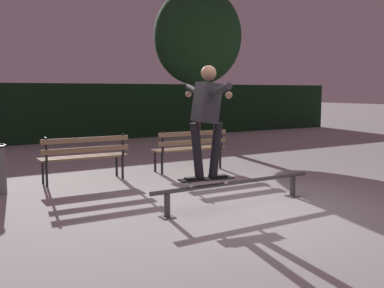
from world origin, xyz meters
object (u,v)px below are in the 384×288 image
(skateboard, at_px, (206,179))
(park_bench_leftmost, at_px, (84,153))
(skateboarder, at_px, (207,112))
(tree_far_right, at_px, (197,37))
(grind_rail, at_px, (236,186))
(park_bench_left_center, at_px, (190,145))

(skateboard, distance_m, park_bench_leftmost, 2.94)
(skateboard, xyz_separation_m, skateboarder, (0.00, -0.00, 0.94))
(park_bench_leftmost, bearing_deg, skateboard, -73.83)
(tree_far_right, bearing_deg, grind_rail, -117.97)
(skateboard, xyz_separation_m, park_bench_left_center, (1.46, 2.82, 0.08))
(grind_rail, height_order, park_bench_leftmost, park_bench_leftmost)
(grind_rail, xyz_separation_m, park_bench_leftmost, (-1.33, 2.82, 0.24))
(skateboarder, height_order, tree_far_right, tree_far_right)
(skateboarder, bearing_deg, grind_rail, 0.05)
(skateboarder, xyz_separation_m, tree_far_right, (4.08, 6.73, 1.93))
(skateboarder, relative_size, tree_far_right, 0.32)
(park_bench_left_center, bearing_deg, grind_rail, -108.41)
(skateboard, relative_size, skateboarder, 0.51)
(skateboarder, relative_size, park_bench_left_center, 0.97)
(grind_rail, xyz_separation_m, tree_far_right, (3.57, 6.73, 3.03))
(grind_rail, distance_m, skateboard, 0.54)
(grind_rail, relative_size, park_bench_leftmost, 1.72)
(grind_rail, height_order, tree_far_right, tree_far_right)
(park_bench_left_center, xyz_separation_m, tree_far_right, (2.63, 3.90, 2.79))
(grind_rail, relative_size, tree_far_right, 0.57)
(park_bench_left_center, bearing_deg, park_bench_leftmost, 180.00)
(grind_rail, height_order, skateboarder, skateboarder)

